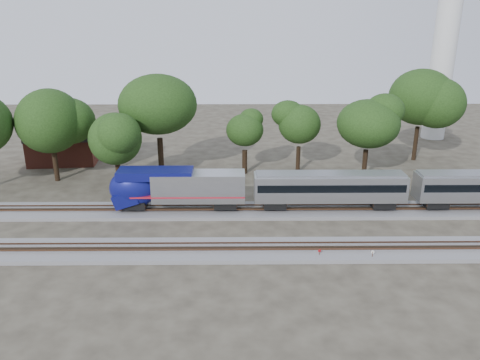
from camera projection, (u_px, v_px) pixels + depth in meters
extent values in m
plane|color=#383328|center=(252.00, 234.00, 50.10)|extent=(160.00, 160.00, 0.00)
cube|color=slate|center=(250.00, 211.00, 55.70)|extent=(160.00, 5.00, 0.40)
cube|color=brown|center=(250.00, 210.00, 54.88)|extent=(160.00, 0.08, 0.15)
cube|color=brown|center=(250.00, 205.00, 56.23)|extent=(160.00, 0.08, 0.15)
cube|color=slate|center=(253.00, 250.00, 46.26)|extent=(160.00, 5.00, 0.40)
cube|color=brown|center=(253.00, 249.00, 45.43)|extent=(160.00, 0.08, 0.15)
cube|color=brown|center=(253.00, 243.00, 46.79)|extent=(160.00, 0.08, 0.15)
cube|color=#AFB2B6|center=(199.00, 186.00, 54.62)|extent=(10.77, 3.05, 3.35)
ellipsoid|color=navy|center=(133.00, 189.00, 54.64)|extent=(5.49, 3.17, 4.67)
cube|color=navy|center=(155.00, 174.00, 54.06)|extent=(8.64, 2.99, 1.02)
cube|color=black|center=(137.00, 180.00, 54.31)|extent=(0.45, 2.34, 1.33)
cube|color=#A81928|center=(189.00, 193.00, 54.90)|extent=(13.21, 3.09, 0.18)
cube|color=black|center=(135.00, 203.00, 55.25)|extent=(2.64, 2.24, 0.91)
cube|color=black|center=(225.00, 203.00, 55.35)|extent=(2.64, 2.24, 0.91)
cube|color=#AFB2B6|center=(329.00, 187.00, 54.82)|extent=(17.68, 3.05, 3.05)
cube|color=black|center=(330.00, 185.00, 54.71)|extent=(17.07, 3.10, 0.91)
cube|color=gray|center=(330.00, 174.00, 54.30)|extent=(17.28, 2.44, 0.36)
cube|color=black|center=(275.00, 203.00, 55.41)|extent=(2.64, 2.24, 0.91)
cube|color=black|center=(382.00, 203.00, 55.52)|extent=(2.64, 2.24, 0.91)
cube|color=black|center=(435.00, 202.00, 55.58)|extent=(2.64, 2.24, 0.91)
cylinder|color=#512D19|center=(319.00, 254.00, 44.96)|extent=(0.06, 0.06, 0.84)
cylinder|color=#B90D15|center=(320.00, 251.00, 44.84)|extent=(0.30, 0.11, 0.30)
cylinder|color=#512D19|center=(372.00, 256.00, 44.55)|extent=(0.06, 0.06, 0.94)
cylinder|color=silver|center=(373.00, 252.00, 44.42)|extent=(0.33, 0.11, 0.34)
cube|color=#512D19|center=(307.00, 259.00, 44.69)|extent=(0.57, 0.45, 0.30)
cylinder|color=silver|center=(443.00, 59.00, 85.64)|extent=(4.24, 4.24, 29.67)
cone|color=silver|center=(433.00, 127.00, 89.81)|extent=(6.78, 6.78, 4.24)
cube|color=maroon|center=(65.00, 150.00, 74.69)|extent=(10.67, 7.91, 4.04)
cube|color=black|center=(63.00, 135.00, 73.88)|extent=(10.89, 8.13, 0.91)
cylinder|color=black|center=(56.00, 165.00, 65.92)|extent=(0.70, 0.70, 4.64)
ellipsoid|color=#1C3311|center=(50.00, 121.00, 63.85)|extent=(8.76, 8.76, 7.44)
cylinder|color=black|center=(119.00, 175.00, 63.03)|extent=(0.70, 0.70, 3.73)
ellipsoid|color=#1C3311|center=(115.00, 139.00, 61.37)|extent=(7.03, 7.03, 5.98)
cylinder|color=black|center=(161.00, 157.00, 67.73)|extent=(0.70, 0.70, 5.67)
ellipsoid|color=#1C3311|center=(158.00, 104.00, 65.21)|extent=(10.70, 10.70, 9.09)
cylinder|color=black|center=(245.00, 162.00, 69.24)|extent=(0.70, 0.70, 3.54)
ellipsoid|color=#1C3311|center=(245.00, 130.00, 67.67)|extent=(6.68, 6.68, 5.68)
cylinder|color=black|center=(298.00, 159.00, 69.80)|extent=(0.70, 0.70, 3.92)
ellipsoid|color=#1C3311|center=(300.00, 124.00, 68.05)|extent=(7.40, 7.40, 6.29)
cylinder|color=black|center=(365.00, 165.00, 66.46)|extent=(0.70, 0.70, 4.38)
ellipsoid|color=#1C3311|center=(368.00, 124.00, 64.51)|extent=(8.25, 8.25, 7.02)
cylinder|color=black|center=(415.00, 143.00, 75.52)|extent=(0.70, 0.70, 5.51)
ellipsoid|color=#1C3311|center=(421.00, 97.00, 73.07)|extent=(10.38, 10.38, 8.83)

